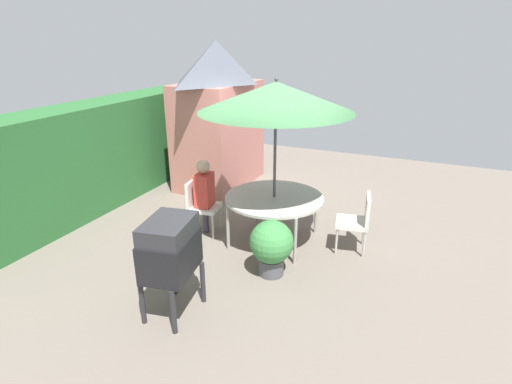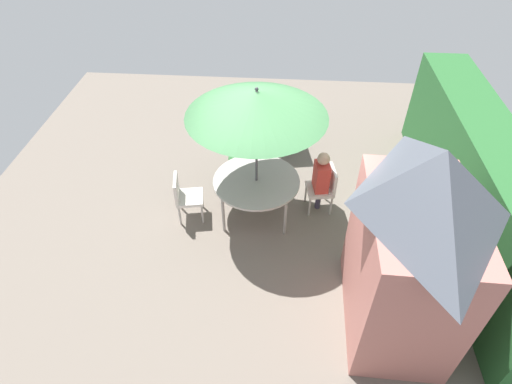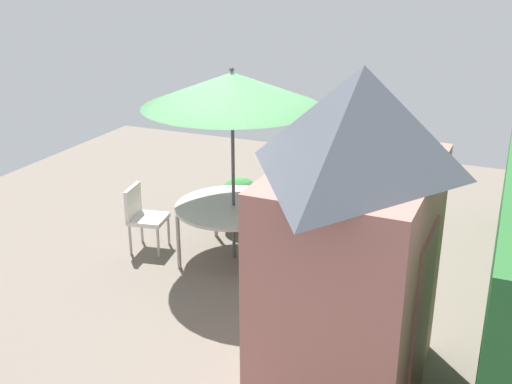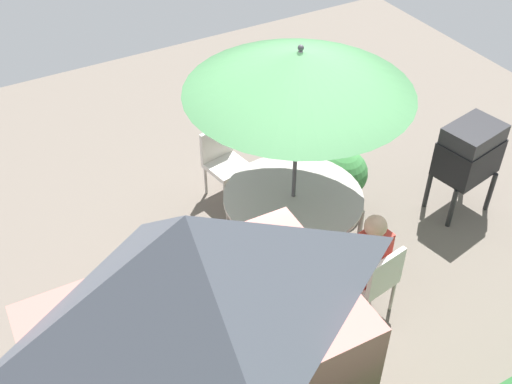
{
  "view_description": "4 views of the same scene",
  "coord_description": "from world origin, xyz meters",
  "px_view_note": "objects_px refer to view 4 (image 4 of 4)",
  "views": [
    {
      "loc": [
        -5.5,
        -2.22,
        3.08
      ],
      "look_at": [
        -0.43,
        0.02,
        0.92
      ],
      "focal_mm": 28.21,
      "sensor_mm": 36.0,
      "label": 1
    },
    {
      "loc": [
        5.45,
        0.25,
        5.48
      ],
      "look_at": [
        0.3,
        -0.13,
        0.86
      ],
      "focal_mm": 29.24,
      "sensor_mm": 36.0,
      "label": 2
    },
    {
      "loc": [
        6.69,
        3.03,
        3.77
      ],
      "look_at": [
        -0.36,
        0.07,
        0.89
      ],
      "focal_mm": 43.69,
      "sensor_mm": 36.0,
      "label": 3
    },
    {
      "loc": [
        2.76,
        4.19,
        5.14
      ],
      "look_at": [
        0.23,
        -0.35,
        0.81
      ],
      "focal_mm": 43.92,
      "sensor_mm": 36.0,
      "label": 4
    }
  ],
  "objects_px": {
    "garden_shed": "(201,381)",
    "potted_plant_by_shed": "(343,176)",
    "person_in_red": "(371,254)",
    "chair_near_shed": "(374,277)",
    "patio_umbrella": "(300,72)",
    "chair_far_side": "(223,159)",
    "bbq_grill": "(469,152)",
    "patio_table": "(293,199)"
  },
  "relations": [
    {
      "from": "garden_shed",
      "to": "potted_plant_by_shed",
      "type": "relative_size",
      "value": 3.79
    },
    {
      "from": "garden_shed",
      "to": "person_in_red",
      "type": "relative_size",
      "value": 2.38
    },
    {
      "from": "garden_shed",
      "to": "chair_near_shed",
      "type": "bearing_deg",
      "value": -158.97
    },
    {
      "from": "patio_umbrella",
      "to": "chair_far_side",
      "type": "relative_size",
      "value": 2.83
    },
    {
      "from": "bbq_grill",
      "to": "chair_far_side",
      "type": "bearing_deg",
      "value": -35.34
    },
    {
      "from": "garden_shed",
      "to": "patio_table",
      "type": "distance_m",
      "value": 3.04
    },
    {
      "from": "patio_umbrella",
      "to": "chair_near_shed",
      "type": "bearing_deg",
      "value": 98.92
    },
    {
      "from": "chair_near_shed",
      "to": "potted_plant_by_shed",
      "type": "height_order",
      "value": "chair_near_shed"
    },
    {
      "from": "patio_table",
      "to": "person_in_red",
      "type": "xyz_separation_m",
      "value": [
        -0.18,
        1.14,
        0.07
      ]
    },
    {
      "from": "patio_umbrella",
      "to": "potted_plant_by_shed",
      "type": "xyz_separation_m",
      "value": [
        -0.92,
        -0.33,
        -1.82
      ]
    },
    {
      "from": "patio_table",
      "to": "potted_plant_by_shed",
      "type": "xyz_separation_m",
      "value": [
        -0.92,
        -0.33,
        -0.26
      ]
    },
    {
      "from": "patio_table",
      "to": "person_in_red",
      "type": "distance_m",
      "value": 1.16
    },
    {
      "from": "potted_plant_by_shed",
      "to": "chair_near_shed",
      "type": "bearing_deg",
      "value": 64.91
    },
    {
      "from": "chair_far_side",
      "to": "patio_table",
      "type": "bearing_deg",
      "value": 100.21
    },
    {
      "from": "chair_far_side",
      "to": "patio_umbrella",
      "type": "bearing_deg",
      "value": 100.21
    },
    {
      "from": "bbq_grill",
      "to": "chair_far_side",
      "type": "relative_size",
      "value": 1.33
    },
    {
      "from": "bbq_grill",
      "to": "person_in_red",
      "type": "bearing_deg",
      "value": 20.24
    },
    {
      "from": "chair_near_shed",
      "to": "patio_umbrella",
      "type": "bearing_deg",
      "value": -81.08
    },
    {
      "from": "garden_shed",
      "to": "chair_far_side",
      "type": "relative_size",
      "value": 3.34
    },
    {
      "from": "chair_far_side",
      "to": "person_in_red",
      "type": "relative_size",
      "value": 0.71
    },
    {
      "from": "patio_umbrella",
      "to": "chair_far_side",
      "type": "bearing_deg",
      "value": -79.79
    },
    {
      "from": "garden_shed",
      "to": "patio_umbrella",
      "type": "height_order",
      "value": "garden_shed"
    },
    {
      "from": "patio_umbrella",
      "to": "chair_far_side",
      "type": "height_order",
      "value": "patio_umbrella"
    },
    {
      "from": "chair_far_side",
      "to": "bbq_grill",
      "type": "bearing_deg",
      "value": 144.66
    },
    {
      "from": "patio_table",
      "to": "chair_near_shed",
      "type": "distance_m",
      "value": 1.26
    },
    {
      "from": "chair_near_shed",
      "to": "chair_far_side",
      "type": "height_order",
      "value": "same"
    },
    {
      "from": "chair_near_shed",
      "to": "chair_far_side",
      "type": "xyz_separation_m",
      "value": [
        0.42,
        -2.49,
        0.0
      ]
    },
    {
      "from": "potted_plant_by_shed",
      "to": "person_in_red",
      "type": "relative_size",
      "value": 0.63
    },
    {
      "from": "patio_table",
      "to": "person_in_red",
      "type": "height_order",
      "value": "person_in_red"
    },
    {
      "from": "garden_shed",
      "to": "bbq_grill",
      "type": "distance_m",
      "value": 4.56
    },
    {
      "from": "patio_umbrella",
      "to": "bbq_grill",
      "type": "height_order",
      "value": "patio_umbrella"
    },
    {
      "from": "person_in_red",
      "to": "potted_plant_by_shed",
      "type": "bearing_deg",
      "value": -116.75
    },
    {
      "from": "garden_shed",
      "to": "chair_near_shed",
      "type": "distance_m",
      "value": 2.61
    },
    {
      "from": "bbq_grill",
      "to": "potted_plant_by_shed",
      "type": "distance_m",
      "value": 1.49
    },
    {
      "from": "patio_umbrella",
      "to": "person_in_red",
      "type": "xyz_separation_m",
      "value": [
        -0.18,
        1.14,
        -1.49
      ]
    },
    {
      "from": "chair_near_shed",
      "to": "person_in_red",
      "type": "height_order",
      "value": "person_in_red"
    },
    {
      "from": "garden_shed",
      "to": "patio_table",
      "type": "height_order",
      "value": "garden_shed"
    },
    {
      "from": "garden_shed",
      "to": "patio_table",
      "type": "relative_size",
      "value": 1.96
    },
    {
      "from": "garden_shed",
      "to": "potted_plant_by_shed",
      "type": "xyz_separation_m",
      "value": [
        -2.97,
        -2.42,
        -1.08
      ]
    },
    {
      "from": "patio_table",
      "to": "chair_far_side",
      "type": "relative_size",
      "value": 1.7
    },
    {
      "from": "garden_shed",
      "to": "person_in_red",
      "type": "xyz_separation_m",
      "value": [
        -2.23,
        -0.95,
        -0.75
      ]
    },
    {
      "from": "patio_table",
      "to": "chair_far_side",
      "type": "xyz_separation_m",
      "value": [
        0.23,
        -1.26,
        -0.19
      ]
    }
  ]
}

